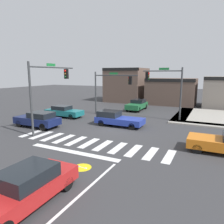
{
  "coord_description": "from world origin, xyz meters",
  "views": [
    {
      "loc": [
        8.09,
        -17.19,
        5.1
      ],
      "look_at": [
        -0.41,
        0.23,
        1.55
      ],
      "focal_mm": 33.59,
      "sensor_mm": 36.0,
      "label": 1
    }
  ],
  "objects_px": {
    "traffic_signal_southwest": "(48,84)",
    "car_red": "(26,187)",
    "traffic_signal_northwest": "(111,85)",
    "car_blue": "(117,119)",
    "traffic_signal_northeast": "(166,84)",
    "car_green": "(137,105)",
    "car_navy": "(38,119)",
    "car_teal": "(64,111)"
  },
  "relations": [
    {
      "from": "traffic_signal_northeast",
      "to": "car_blue",
      "type": "bearing_deg",
      "value": 52.63
    },
    {
      "from": "traffic_signal_southwest",
      "to": "car_blue",
      "type": "xyz_separation_m",
      "value": [
        4.76,
        4.24,
        -3.53
      ]
    },
    {
      "from": "car_teal",
      "to": "car_green",
      "type": "bearing_deg",
      "value": 53.28
    },
    {
      "from": "car_blue",
      "to": "car_red",
      "type": "distance_m",
      "value": 13.36
    },
    {
      "from": "traffic_signal_northeast",
      "to": "car_green",
      "type": "bearing_deg",
      "value": -43.98
    },
    {
      "from": "traffic_signal_southwest",
      "to": "car_red",
      "type": "bearing_deg",
      "value": -142.41
    },
    {
      "from": "traffic_signal_northwest",
      "to": "traffic_signal_southwest",
      "type": "relative_size",
      "value": 0.94
    },
    {
      "from": "traffic_signal_northeast",
      "to": "traffic_signal_northwest",
      "type": "distance_m",
      "value": 6.55
    },
    {
      "from": "traffic_signal_northeast",
      "to": "car_blue",
      "type": "xyz_separation_m",
      "value": [
        -3.67,
        -4.81,
        -3.28
      ]
    },
    {
      "from": "traffic_signal_northeast",
      "to": "car_blue",
      "type": "distance_m",
      "value": 6.88
    },
    {
      "from": "traffic_signal_southwest",
      "to": "car_navy",
      "type": "distance_m",
      "value": 3.94
    },
    {
      "from": "traffic_signal_northeast",
      "to": "car_teal",
      "type": "xyz_separation_m",
      "value": [
        -11.18,
        -3.71,
        -3.31
      ]
    },
    {
      "from": "car_green",
      "to": "car_navy",
      "type": "xyz_separation_m",
      "value": [
        -5.38,
        -13.4,
        0.01
      ]
    },
    {
      "from": "traffic_signal_northeast",
      "to": "car_red",
      "type": "bearing_deg",
      "value": 85.13
    },
    {
      "from": "traffic_signal_northwest",
      "to": "car_teal",
      "type": "distance_m",
      "value": 6.49
    },
    {
      "from": "traffic_signal_northeast",
      "to": "traffic_signal_northwest",
      "type": "bearing_deg",
      "value": 3.07
    },
    {
      "from": "car_teal",
      "to": "car_navy",
      "type": "relative_size",
      "value": 1.02
    },
    {
      "from": "car_teal",
      "to": "car_navy",
      "type": "xyz_separation_m",
      "value": [
        0.91,
        -4.97,
        0.09
      ]
    },
    {
      "from": "car_green",
      "to": "car_navy",
      "type": "relative_size",
      "value": 1.01
    },
    {
      "from": "traffic_signal_northeast",
      "to": "car_navy",
      "type": "distance_m",
      "value": 13.83
    },
    {
      "from": "traffic_signal_southwest",
      "to": "car_red",
      "type": "height_order",
      "value": "traffic_signal_southwest"
    },
    {
      "from": "traffic_signal_northeast",
      "to": "car_green",
      "type": "height_order",
      "value": "traffic_signal_northeast"
    },
    {
      "from": "traffic_signal_northeast",
      "to": "traffic_signal_southwest",
      "type": "distance_m",
      "value": 12.37
    },
    {
      "from": "car_teal",
      "to": "car_red",
      "type": "relative_size",
      "value": 0.99
    },
    {
      "from": "traffic_signal_southwest",
      "to": "car_blue",
      "type": "height_order",
      "value": "traffic_signal_southwest"
    },
    {
      "from": "car_blue",
      "to": "car_green",
      "type": "distance_m",
      "value": 9.61
    },
    {
      "from": "traffic_signal_northwest",
      "to": "car_green",
      "type": "bearing_deg",
      "value": 71.99
    },
    {
      "from": "traffic_signal_northwest",
      "to": "car_red",
      "type": "height_order",
      "value": "traffic_signal_northwest"
    },
    {
      "from": "car_teal",
      "to": "car_red",
      "type": "xyz_separation_m",
      "value": [
        9.64,
        -14.29,
        0.06
      ]
    },
    {
      "from": "car_blue",
      "to": "car_navy",
      "type": "height_order",
      "value": "car_navy"
    },
    {
      "from": "traffic_signal_northeast",
      "to": "traffic_signal_northwest",
      "type": "relative_size",
      "value": 1.02
    },
    {
      "from": "car_teal",
      "to": "car_navy",
      "type": "distance_m",
      "value": 5.05
    },
    {
      "from": "car_navy",
      "to": "traffic_signal_northwest",
      "type": "bearing_deg",
      "value": -114.12
    },
    {
      "from": "traffic_signal_southwest",
      "to": "car_green",
      "type": "relative_size",
      "value": 1.34
    },
    {
      "from": "traffic_signal_southwest",
      "to": "car_red",
      "type": "relative_size",
      "value": 1.31
    },
    {
      "from": "car_blue",
      "to": "car_teal",
      "type": "relative_size",
      "value": 1.03
    },
    {
      "from": "car_red",
      "to": "car_teal",
      "type": "bearing_deg",
      "value": 34.01
    },
    {
      "from": "traffic_signal_northwest",
      "to": "car_blue",
      "type": "distance_m",
      "value": 6.1
    },
    {
      "from": "car_blue",
      "to": "car_red",
      "type": "xyz_separation_m",
      "value": [
        2.14,
        -13.19,
        0.02
      ]
    },
    {
      "from": "car_green",
      "to": "car_teal",
      "type": "xyz_separation_m",
      "value": [
        -6.29,
        -8.43,
        -0.08
      ]
    },
    {
      "from": "car_teal",
      "to": "car_navy",
      "type": "height_order",
      "value": "car_navy"
    },
    {
      "from": "traffic_signal_northwest",
      "to": "car_teal",
      "type": "xyz_separation_m",
      "value": [
        -4.64,
        -3.36,
        -3.05
      ]
    }
  ]
}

